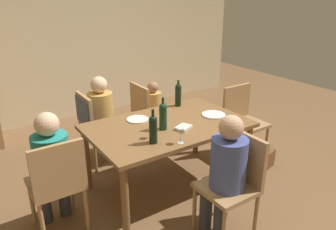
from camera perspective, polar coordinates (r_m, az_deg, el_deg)
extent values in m
plane|color=brown|center=(3.72, 0.00, -12.20)|extent=(10.00, 10.00, 0.00)
cube|color=beige|center=(5.61, -16.15, 13.28)|extent=(6.40, 0.12, 2.70)
cube|color=brown|center=(3.38, 0.00, -1.90)|extent=(1.63, 1.04, 0.04)
cylinder|color=brown|center=(2.90, -7.54, -14.89)|extent=(0.07, 0.07, 0.70)
cylinder|color=brown|center=(3.69, 13.73, -6.89)|extent=(0.07, 0.07, 0.70)
cylinder|color=brown|center=(3.61, -14.06, -7.57)|extent=(0.07, 0.07, 0.70)
cylinder|color=brown|center=(4.27, 4.95, -2.31)|extent=(0.07, 0.07, 0.70)
cylinder|color=#A87F51|center=(3.04, 4.67, -15.92)|extent=(0.04, 0.04, 0.44)
cylinder|color=#A87F51|center=(3.05, 15.20, -16.61)|extent=(0.04, 0.04, 0.44)
cylinder|color=#A87F51|center=(3.25, 10.08, -13.46)|extent=(0.04, 0.04, 0.44)
cube|color=#A87F51|center=(2.89, 10.24, -12.55)|extent=(0.44, 0.44, 0.04)
cube|color=#A87F51|center=(2.90, 13.43, -7.23)|extent=(0.04, 0.44, 0.44)
cylinder|color=#A87F51|center=(3.34, -22.81, -13.98)|extent=(0.04, 0.04, 0.44)
cylinder|color=#A87F51|center=(3.40, -16.45, -12.39)|extent=(0.04, 0.04, 0.44)
cylinder|color=#A87F51|center=(3.03, -21.18, -17.69)|extent=(0.04, 0.04, 0.44)
cylinder|color=#A87F51|center=(3.10, -14.13, -15.81)|extent=(0.04, 0.04, 0.44)
cube|color=#A87F51|center=(3.08, -19.18, -11.27)|extent=(0.44, 0.44, 0.04)
cube|color=#A87F51|center=(2.79, -18.63, -9.04)|extent=(0.44, 0.04, 0.44)
cylinder|color=#A87F51|center=(4.38, -9.94, -3.79)|extent=(0.04, 0.04, 0.44)
cylinder|color=#A87F51|center=(4.07, -7.70, -5.70)|extent=(0.04, 0.04, 0.44)
cylinder|color=#A87F51|center=(4.26, -14.59, -4.94)|extent=(0.04, 0.04, 0.44)
cylinder|color=#A87F51|center=(3.94, -12.66, -7.02)|extent=(0.04, 0.04, 0.44)
cube|color=#A87F51|center=(4.06, -11.47, -2.29)|extent=(0.44, 0.44, 0.04)
cube|color=#A87F51|center=(3.91, -14.41, 0.30)|extent=(0.04, 0.44, 0.44)
cube|color=#4C5B75|center=(3.90, -14.44, 0.60)|extent=(0.07, 0.40, 0.31)
cylinder|color=#A87F51|center=(4.69, -1.79, -1.72)|extent=(0.04, 0.04, 0.44)
cylinder|color=#A87F51|center=(4.40, 0.86, -3.32)|extent=(0.04, 0.04, 0.44)
cylinder|color=#A87F51|center=(4.52, -5.86, -2.76)|extent=(0.04, 0.04, 0.44)
cylinder|color=#A87F51|center=(4.22, -3.39, -4.52)|extent=(0.04, 0.04, 0.44)
cube|color=#A87F51|center=(4.36, -2.60, -0.17)|extent=(0.44, 0.44, 0.04)
cube|color=#A87F51|center=(4.19, -4.99, 2.32)|extent=(0.04, 0.44, 0.44)
cylinder|color=#A87F51|center=(4.34, 16.88, -4.73)|extent=(0.04, 0.04, 0.44)
cylinder|color=#A87F51|center=(4.07, 13.43, -6.13)|extent=(0.04, 0.04, 0.44)
cylinder|color=#A87F51|center=(4.56, 13.25, -3.06)|extent=(0.04, 0.04, 0.44)
cylinder|color=#A87F51|center=(4.30, 9.76, -4.27)|extent=(0.04, 0.04, 0.44)
cube|color=#A87F51|center=(4.22, 13.61, -1.57)|extent=(0.44, 0.44, 0.04)
cube|color=#A87F51|center=(4.26, 11.93, 2.27)|extent=(0.44, 0.04, 0.44)
cylinder|color=#33333D|center=(2.90, 9.10, -18.10)|extent=(0.11, 0.11, 0.46)
cylinder|color=#33333D|center=(3.00, 6.64, -16.35)|extent=(0.11, 0.11, 0.46)
cylinder|color=#475699|center=(2.77, 10.55, -8.54)|extent=(0.30, 0.30, 0.47)
sphere|color=tan|center=(2.62, 11.04, -2.17)|extent=(0.20, 0.20, 0.20)
cylinder|color=#33333D|center=(3.30, -20.93, -13.86)|extent=(0.11, 0.11, 0.46)
cylinder|color=#33333D|center=(3.33, -17.85, -13.09)|extent=(0.11, 0.11, 0.46)
cylinder|color=teal|center=(2.96, -19.72, -7.47)|extent=(0.30, 0.30, 0.46)
sphere|color=beige|center=(2.83, -20.55, -1.52)|extent=(0.20, 0.20, 0.20)
cylinder|color=#33333D|center=(4.28, -10.01, -4.32)|extent=(0.11, 0.11, 0.46)
cylinder|color=#33333D|center=(4.13, -8.98, -5.21)|extent=(0.11, 0.11, 0.46)
cylinder|color=tan|center=(3.98, -11.70, 0.71)|extent=(0.30, 0.30, 0.45)
sphere|color=beige|center=(3.88, -12.06, 5.21)|extent=(0.20, 0.20, 0.20)
cylinder|color=#33333D|center=(4.55, -1.90, -2.36)|extent=(0.08, 0.08, 0.46)
cylinder|color=#33333D|center=(4.45, -1.00, -2.92)|extent=(0.08, 0.08, 0.46)
cylinder|color=tan|center=(4.30, -2.63, 1.88)|extent=(0.22, 0.22, 0.33)
sphere|color=#996B4C|center=(4.23, -2.69, 4.91)|extent=(0.14, 0.14, 0.14)
cylinder|color=black|center=(2.93, -2.61, -3.03)|extent=(0.08, 0.08, 0.21)
sphere|color=black|center=(2.88, -2.65, -0.87)|extent=(0.08, 0.08, 0.08)
cylinder|color=black|center=(2.86, -2.67, 0.14)|extent=(0.03, 0.03, 0.09)
cylinder|color=black|center=(3.86, 1.79, 3.18)|extent=(0.07, 0.07, 0.22)
sphere|color=black|center=(3.83, 1.81, 4.93)|extent=(0.07, 0.07, 0.07)
cylinder|color=black|center=(3.81, 1.82, 5.61)|extent=(0.03, 0.03, 0.07)
cylinder|color=#19381E|center=(3.21, -0.88, -0.69)|extent=(0.08, 0.08, 0.22)
sphere|color=#19381E|center=(3.16, -0.89, 1.40)|extent=(0.08, 0.08, 0.08)
cylinder|color=#19381E|center=(3.14, -0.90, 2.33)|extent=(0.03, 0.03, 0.09)
cylinder|color=silver|center=(3.07, -2.57, -3.95)|extent=(0.06, 0.06, 0.00)
cylinder|color=silver|center=(3.06, -2.58, -3.32)|extent=(0.01, 0.01, 0.07)
cone|color=silver|center=(3.03, -2.60, -2.07)|extent=(0.07, 0.07, 0.07)
cylinder|color=silver|center=(2.96, 2.19, -4.93)|extent=(0.06, 0.06, 0.00)
cylinder|color=silver|center=(2.95, 2.20, -4.28)|extent=(0.01, 0.01, 0.07)
cone|color=silver|center=(2.92, 2.22, -3.00)|extent=(0.07, 0.07, 0.07)
cylinder|color=white|center=(3.63, 8.01, 0.06)|extent=(0.26, 0.26, 0.01)
cylinder|color=white|center=(3.49, -5.37, -0.76)|extent=(0.24, 0.24, 0.01)
cube|color=beige|center=(3.25, 2.75, -2.23)|extent=(0.19, 0.17, 0.03)
cube|color=brown|center=(4.16, 16.72, -7.55)|extent=(0.30, 0.18, 0.22)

